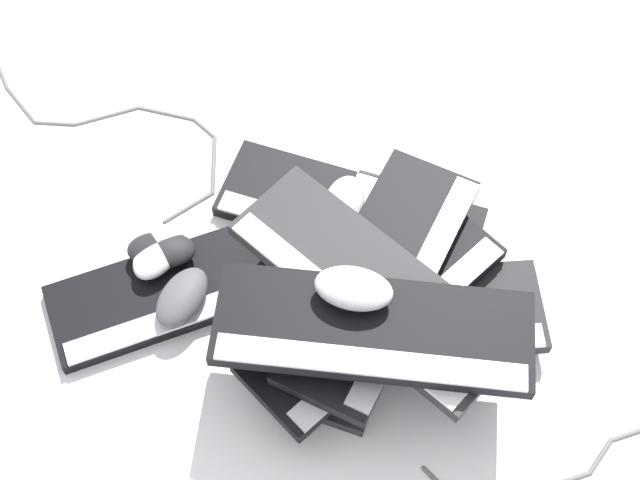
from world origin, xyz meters
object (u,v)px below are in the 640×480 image
keyboard_4 (374,310)px  keyboard_6 (369,286)px  keyboard_2 (188,286)px  mouse_5 (159,251)px  mouse_3 (161,250)px  keyboard_1 (349,213)px  keyboard_5 (382,278)px  mouse_4 (343,203)px  keyboard_3 (400,316)px  mouse_1 (182,297)px  mouse_0 (354,288)px  keyboard_7 (373,330)px  keyboard_0 (359,293)px

keyboard_4 → keyboard_6: size_ratio=0.99×
keyboard_2 → mouse_5: size_ratio=4.20×
keyboard_2 → mouse_3: 0.07m
keyboard_1 → keyboard_5: (0.17, -0.06, 0.09)m
mouse_3 → mouse_4: (0.09, 0.29, 0.00)m
keyboard_3 → keyboard_4: bearing=-119.5°
keyboard_6 → keyboard_4: bearing=15.6°
keyboard_2 → keyboard_6: (0.21, 0.20, 0.12)m
mouse_1 → mouse_4: size_ratio=1.00×
keyboard_2 → keyboard_3: bearing=44.7°
keyboard_4 → mouse_3: (-0.29, -0.21, -0.02)m
keyboard_5 → mouse_1: size_ratio=4.15×
mouse_3 → mouse_5: bearing=-146.0°
keyboard_1 → keyboard_6: size_ratio=0.95×
keyboard_2 → mouse_3: size_ratio=4.20×
keyboard_2 → keyboard_6: keyboard_6 is taller
mouse_1 → mouse_5: bearing=55.4°
mouse_4 → keyboard_6: bearing=26.0°
keyboard_4 → mouse_5: keyboard_4 is taller
keyboard_5 → mouse_0: (0.03, -0.08, 0.10)m
keyboard_5 → mouse_0: mouse_0 is taller
mouse_5 → keyboard_4: bearing=99.5°
keyboard_7 → keyboard_5: bearing=136.0°
keyboard_0 → keyboard_2: same height
mouse_1 → mouse_0: bearing=-76.0°
keyboard_7 → mouse_1: keyboard_7 is taller
keyboard_3 → keyboard_5: (-0.05, -0.01, 0.06)m
keyboard_5 → keyboard_7: keyboard_7 is taller
keyboard_3 → keyboard_7: (0.04, -0.09, 0.12)m
keyboard_1 → keyboard_4: keyboard_4 is taller
keyboard_7 → mouse_0: size_ratio=3.93×
keyboard_2 → mouse_0: (0.23, 0.16, 0.19)m
keyboard_2 → keyboard_3: keyboard_3 is taller
keyboard_2 → mouse_0: size_ratio=4.20×
mouse_0 → mouse_5: bearing=167.2°
mouse_3 → keyboard_4: bearing=-18.6°
keyboard_2 → keyboard_0: bearing=53.8°
keyboard_5 → keyboard_6: size_ratio=0.99×
keyboard_3 → mouse_0: mouse_0 is taller
keyboard_6 → mouse_0: size_ratio=4.21×
mouse_0 → mouse_1: size_ratio=1.00×
keyboard_3 → keyboard_0: bearing=-166.5°
keyboard_0 → keyboard_6: 0.13m
keyboard_7 → mouse_5: (-0.34, -0.17, -0.11)m
keyboard_0 → mouse_3: bearing=-134.3°
mouse_4 → mouse_5: same height
keyboard_1 → keyboard_2: size_ratio=0.95×
keyboard_2 → keyboard_5: keyboard_5 is taller
keyboard_0 → keyboard_4: (0.06, -0.02, 0.06)m
mouse_1 → mouse_4: (-0.00, 0.31, 0.00)m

